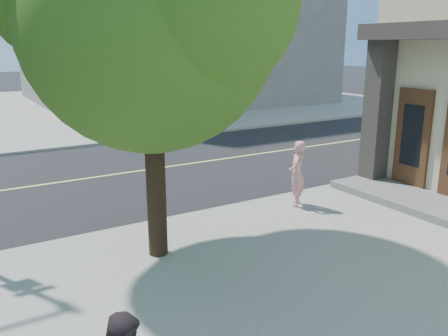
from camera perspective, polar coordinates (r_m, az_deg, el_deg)
sidewalk_ne at (r=33.87m, az=-6.80°, el=8.19°), size 29.00×25.00×0.12m
man_on_phone at (r=11.25m, az=8.91°, el=-0.69°), size 0.68×0.68×1.59m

